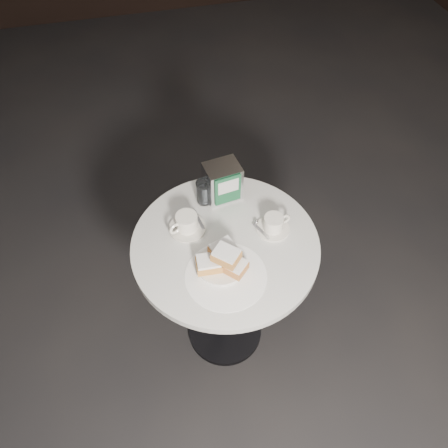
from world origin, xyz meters
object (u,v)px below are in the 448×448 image
coffee_cup_left (187,223)px  napkin_dispenser (223,182)px  coffee_cup_right (274,224)px  beignet_plate (222,260)px  cafe_table (225,272)px  water_glass_left (204,192)px  water_glass_right (215,190)px

coffee_cup_left → napkin_dispenser: size_ratio=1.20×
coffee_cup_right → beignet_plate: bearing=-160.8°
coffee_cup_right → napkin_dispenser: bearing=114.9°
cafe_table → napkin_dispenser: napkin_dispenser is taller
coffee_cup_right → water_glass_left: 0.30m
water_glass_left → napkin_dispenser: 0.08m
napkin_dispenser → water_glass_left: bearing=179.1°
water_glass_right → coffee_cup_left: bearing=-139.1°
cafe_table → napkin_dispenser: 0.37m
coffee_cup_right → water_glass_left: size_ratio=1.44×
coffee_cup_right → water_glass_left: bearing=128.4°
water_glass_right → coffee_cup_right: bearing=-47.9°
cafe_table → coffee_cup_left: (-0.12, 0.10, 0.23)m
coffee_cup_right → coffee_cup_left: bearing=157.1°
water_glass_left → water_glass_right: (0.04, -0.01, 0.01)m
water_glass_left → water_glass_right: water_glass_right is taller
cafe_table → napkin_dispenser: bearing=78.4°
coffee_cup_right → water_glass_left: water_glass_left is taller
beignet_plate → coffee_cup_left: (-0.09, 0.20, -0.01)m
water_glass_left → cafe_table: bearing=-82.5°
beignet_plate → coffee_cup_left: 0.22m
beignet_plate → water_glass_right: bearing=81.4°
coffee_cup_left → coffee_cup_right: bearing=-39.1°
coffee_cup_right → water_glass_right: 0.27m
cafe_table → napkin_dispenser: size_ratio=4.78×
beignet_plate → coffee_cup_right: size_ratio=1.56×
cafe_table → napkin_dispenser: (0.05, 0.23, 0.28)m
beignet_plate → water_glass_left: (0.01, 0.33, 0.01)m
cafe_table → water_glass_left: size_ratio=7.42×
water_glass_left → water_glass_right: size_ratio=0.82×
napkin_dispenser → beignet_plate: bearing=-112.4°
beignet_plate → water_glass_left: 0.33m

